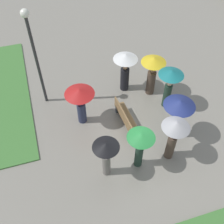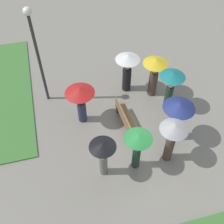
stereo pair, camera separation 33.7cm
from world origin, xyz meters
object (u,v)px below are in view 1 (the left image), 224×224
at_px(crowd_person_white, 125,66).
at_px(crowd_person_black, 106,153).
at_px(crowd_person_yellow, 153,69).
at_px(park_bench, 126,119).
at_px(crowd_person_teal, 170,81).
at_px(crowd_person_navy, 178,111).
at_px(crowd_person_red, 80,98).
at_px(crowd_person_grey, 174,132).
at_px(crowd_person_green, 140,143).
at_px(lamp_post, 34,48).

bearing_deg(crowd_person_white, crowd_person_black, 158.31).
relative_size(crowd_person_black, crowd_person_yellow, 0.92).
height_order(park_bench, crowd_person_yellow, crowd_person_yellow).
distance_m(crowd_person_teal, crowd_person_black, 4.24).
height_order(park_bench, crowd_person_black, crowd_person_black).
bearing_deg(crowd_person_navy, crowd_person_teal, -53.65).
xyz_separation_m(crowd_person_white, crowd_person_navy, (-3.14, -0.98, 0.12)).
bearing_deg(crowd_person_red, crowd_person_yellow, 123.08).
bearing_deg(crowd_person_red, crowd_person_white, 140.50).
bearing_deg(crowd_person_black, crowd_person_navy, 102.08).
xyz_separation_m(crowd_person_teal, crowd_person_grey, (-2.48, 0.98, 0.04)).
relative_size(crowd_person_grey, crowd_person_green, 1.08).
relative_size(crowd_person_grey, crowd_person_yellow, 1.02).
bearing_deg(park_bench, crowd_person_teal, -76.38).
distance_m(crowd_person_black, crowd_person_yellow, 4.60).
distance_m(crowd_person_white, crowd_person_red, 2.68).
xyz_separation_m(park_bench, crowd_person_navy, (-0.96, -1.65, 1.00)).
bearing_deg(crowd_person_white, park_bench, 168.09).
height_order(crowd_person_navy, crowd_person_yellow, crowd_person_yellow).
height_order(lamp_post, crowd_person_teal, lamp_post).
distance_m(park_bench, crowd_person_black, 2.42).
relative_size(park_bench, crowd_person_yellow, 0.97).
bearing_deg(crowd_person_yellow, crowd_person_red, 144.41).
xyz_separation_m(crowd_person_red, crowd_person_yellow, (0.76, -3.36, 0.00)).
relative_size(park_bench, crowd_person_navy, 0.97).
bearing_deg(lamp_post, crowd_person_green, -147.13).
height_order(crowd_person_black, crowd_person_yellow, crowd_person_yellow).
bearing_deg(crowd_person_red, crowd_person_black, 26.26).
bearing_deg(park_bench, crowd_person_black, 139.56).
xyz_separation_m(crowd_person_black, crowd_person_green, (-0.01, -1.21, 0.07)).
bearing_deg(crowd_person_grey, crowd_person_teal, 43.55).
height_order(crowd_person_white, crowd_person_green, crowd_person_white).
relative_size(crowd_person_white, crowd_person_green, 1.05).
bearing_deg(crowd_person_yellow, park_bench, 174.61).
distance_m(crowd_person_teal, crowd_person_green, 3.34).
height_order(crowd_person_teal, crowd_person_yellow, crowd_person_yellow).
relative_size(crowd_person_teal, crowd_person_yellow, 1.00).
relative_size(crowd_person_navy, crowd_person_green, 1.06).
bearing_deg(crowd_person_navy, crowd_person_white, -21.67).
bearing_deg(crowd_person_red, crowd_person_grey, 66.04).
bearing_deg(crowd_person_green, crowd_person_white, 72.95).
xyz_separation_m(park_bench, crowd_person_yellow, (1.59, -1.72, 0.89)).
distance_m(crowd_person_navy, crowd_person_grey, 1.04).
bearing_deg(crowd_person_black, crowd_person_red, -178.05).
relative_size(crowd_person_white, crowd_person_red, 1.07).
bearing_deg(crowd_person_red, crowd_person_teal, 107.39).
bearing_deg(crowd_person_teal, park_bench, 166.29).
distance_m(crowd_person_red, crowd_person_yellow, 3.44).
bearing_deg(crowd_person_yellow, crowd_person_teal, -117.66).
bearing_deg(park_bench, lamp_post, 46.33).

